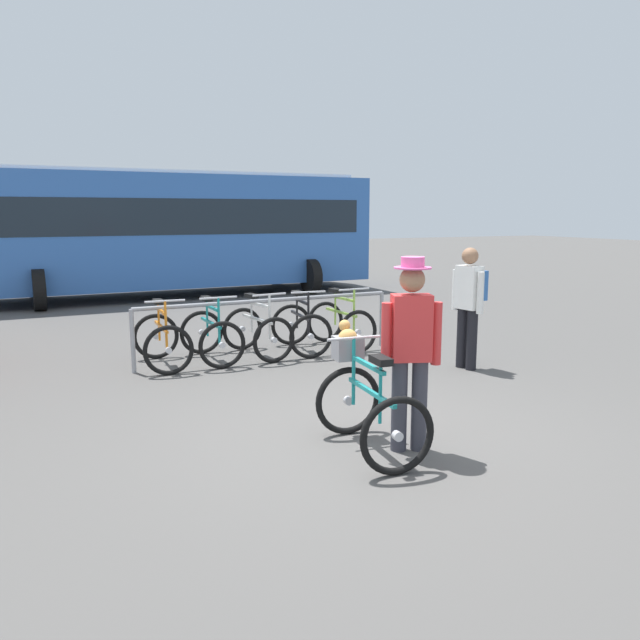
# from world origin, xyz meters

# --- Properties ---
(ground_plane) EXTENTS (80.00, 80.00, 0.00)m
(ground_plane) POSITION_xyz_m (0.00, 0.00, 0.00)
(ground_plane) COLOR #514F4C
(bike_rack_rail) EXTENTS (3.91, 0.18, 0.88)m
(bike_rack_rail) POSITION_xyz_m (0.34, 3.46, 0.68)
(bike_rack_rail) COLOR #99999E
(bike_rack_rail) RESTS_ON ground
(racked_bike_orange) EXTENTS (0.69, 1.12, 0.97)m
(racked_bike_orange) POSITION_xyz_m (-1.17, 3.59, 0.37)
(racked_bike_orange) COLOR black
(racked_bike_orange) RESTS_ON ground
(racked_bike_teal) EXTENTS (0.68, 1.12, 0.97)m
(racked_bike_teal) POSITION_xyz_m (-0.47, 3.61, 0.37)
(racked_bike_teal) COLOR black
(racked_bike_teal) RESTS_ON ground
(racked_bike_white) EXTENTS (0.80, 1.18, 0.97)m
(racked_bike_white) POSITION_xyz_m (0.23, 3.63, 0.37)
(racked_bike_white) COLOR black
(racked_bike_white) RESTS_ON ground
(racked_bike_black) EXTENTS (0.77, 1.17, 0.97)m
(racked_bike_black) POSITION_xyz_m (0.93, 3.66, 0.37)
(racked_bike_black) COLOR black
(racked_bike_black) RESTS_ON ground
(racked_bike_lime) EXTENTS (0.72, 1.15, 0.98)m
(racked_bike_lime) POSITION_xyz_m (1.63, 3.68, 0.37)
(racked_bike_lime) COLOR black
(racked_bike_lime) RESTS_ON ground
(featured_bicycle) EXTENTS (0.75, 1.23, 1.09)m
(featured_bicycle) POSITION_xyz_m (-0.13, -0.26, 0.49)
(featured_bicycle) COLOR black
(featured_bicycle) RESTS_ON ground
(person_with_featured_bike) EXTENTS (0.50, 0.32, 1.72)m
(person_with_featured_bike) POSITION_xyz_m (0.21, -0.46, 0.95)
(person_with_featured_bike) COLOR #383842
(person_with_featured_bike) RESTS_ON ground
(pedestrian_with_backpack) EXTENTS (0.37, 0.52, 1.64)m
(pedestrian_with_backpack) POSITION_xyz_m (2.57, 1.74, 0.94)
(pedestrian_with_backpack) COLOR black
(pedestrian_with_backpack) RESTS_ON ground
(bus_distant) EXTENTS (10.06, 3.58, 3.08)m
(bus_distant) POSITION_xyz_m (0.63, 11.10, 1.74)
(bus_distant) COLOR #3366B7
(bus_distant) RESTS_ON ground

